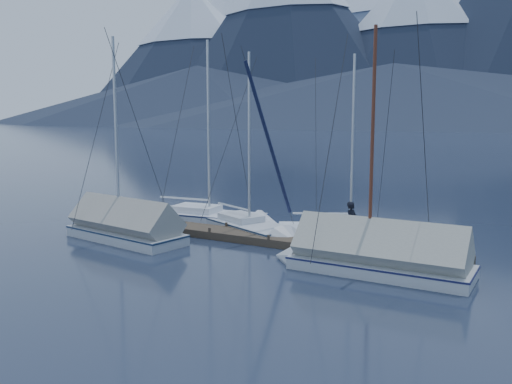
% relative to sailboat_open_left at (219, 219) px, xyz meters
% --- Properties ---
extents(ground, '(1000.00, 1000.00, 0.00)m').
position_rel_sailboat_open_left_xyz_m(ground, '(3.74, -4.69, -0.18)').
color(ground, '#151E31').
rests_on(ground, ground).
extents(dock, '(18.00, 1.50, 0.54)m').
position_rel_sailboat_open_left_xyz_m(dock, '(3.74, -2.69, -0.07)').
color(dock, '#382D23').
rests_on(dock, ground).
extents(mooring_posts, '(15.12, 1.52, 0.35)m').
position_rel_sailboat_open_left_xyz_m(mooring_posts, '(3.24, -2.69, 0.17)').
color(mooring_posts, '#382D23').
rests_on(mooring_posts, ground).
extents(sailboat_open_left, '(7.88, 3.30, 10.18)m').
position_rel_sailboat_open_left_xyz_m(sailboat_open_left, '(0.00, 0.00, 0.00)').
color(sailboat_open_left, white).
rests_on(sailboat_open_left, ground).
extents(sailboat_open_mid, '(7.18, 4.66, 9.24)m').
position_rel_sailboat_open_left_xyz_m(sailboat_open_mid, '(2.95, -1.35, -0.02)').
color(sailboat_open_mid, silver).
rests_on(sailboat_open_mid, ground).
extents(sailboat_open_right, '(6.99, 4.73, 9.05)m').
position_rel_sailboat_open_left_xyz_m(sailboat_open_right, '(7.42, 0.67, -0.02)').
color(sailboat_open_right, white).
rests_on(sailboat_open_right, ground).
extents(sailboat_covered_near, '(7.30, 3.15, 9.46)m').
position_rel_sailboat_open_left_xyz_m(sailboat_covered_near, '(9.40, -4.84, 0.29)').
color(sailboat_covered_near, silver).
rests_on(sailboat_covered_near, ground).
extents(sailboat_covered_far, '(7.18, 3.23, 9.75)m').
position_rel_sailboat_open_left_xyz_m(sailboat_covered_far, '(-1.93, -5.33, 0.30)').
color(sailboat_covered_far, silver).
rests_on(sailboat_covered_far, ground).
extents(person, '(0.51, 0.69, 1.71)m').
position_rel_sailboat_open_left_xyz_m(person, '(7.99, -2.31, 1.02)').
color(person, black).
rests_on(person, dock).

